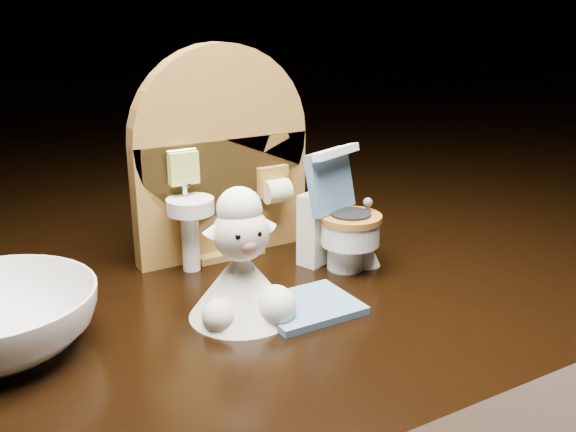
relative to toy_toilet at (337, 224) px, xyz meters
name	(u,v)px	position (x,y,z in m)	size (l,w,h in m)	color
backdrop_panel	(221,166)	(-0.06, 0.06, 0.04)	(0.13, 0.05, 0.15)	olive
toy_toilet	(337,224)	(0.00, 0.00, 0.00)	(0.05, 0.06, 0.08)	white
bath_mat	(307,307)	(-0.05, -0.05, -0.03)	(0.06, 0.05, 0.00)	#547CA0
toilet_brush	(366,247)	(0.02, -0.01, -0.02)	(0.02, 0.02, 0.05)	white
plush_lamb	(242,273)	(-0.09, -0.04, 0.00)	(0.06, 0.06, 0.08)	white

